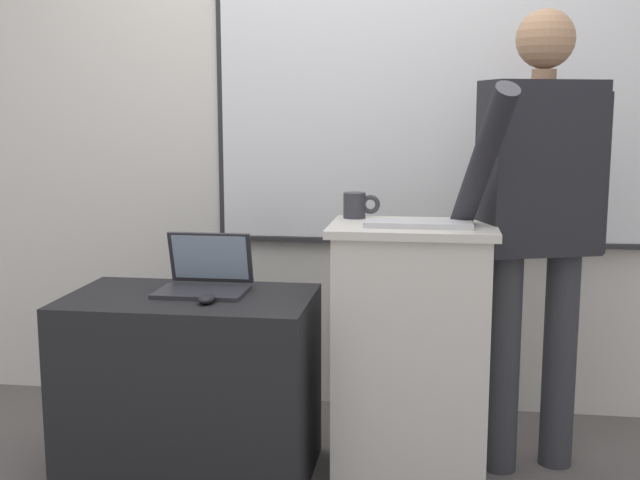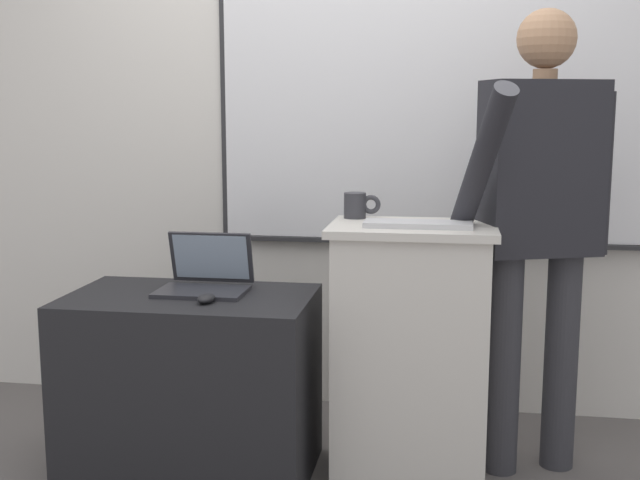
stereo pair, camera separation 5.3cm
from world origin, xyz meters
name	(u,v)px [view 2 (the right image)]	position (x,y,z in m)	size (l,w,h in m)	color
back_wall	(341,118)	(0.02, 1.25, 1.37)	(6.40, 0.17, 2.74)	silver
lectern_podium	(411,353)	(0.40, 0.44, 0.50)	(0.61, 0.44, 0.99)	beige
side_desk	(192,385)	(-0.44, 0.34, 0.36)	(0.93, 0.57, 0.71)	black
person_presenter	(539,209)	(0.87, 0.58, 1.04)	(0.61, 0.67, 1.78)	#333338
laptop	(206,275)	(-0.40, 0.43, 0.77)	(0.34, 0.28, 0.22)	#28282D
wireless_keyboard	(418,224)	(0.42, 0.38, 1.00)	(0.39, 0.14, 0.02)	silver
computer_mouse_by_laptop	(206,298)	(-0.33, 0.23, 0.73)	(0.06, 0.10, 0.03)	black
coffee_mug	(357,205)	(0.18, 0.58, 1.04)	(0.14, 0.09, 0.10)	#333338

